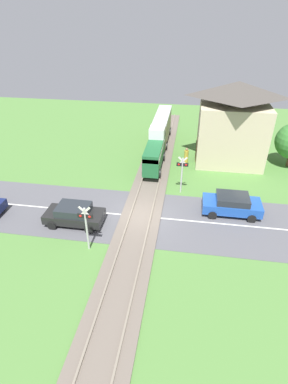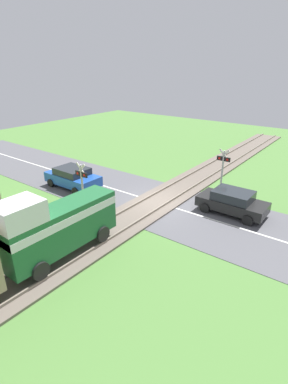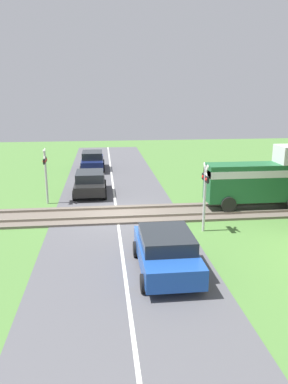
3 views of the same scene
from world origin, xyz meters
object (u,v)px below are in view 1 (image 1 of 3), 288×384
Objects in this scene: train at (159,136)px; crossing_signal_west_approach at (86,223)px; crossing_signal_east_approach at (182,170)px; car_far_side at (232,204)px; station_building at (232,125)px; pedestrian_by_station at (186,157)px; car_near_crossing at (74,214)px.

train is 4.08× the size of crossing_signal_west_approach.
train reaches higher than crossing_signal_east_approach.
car_far_side is 10.31m from crossing_signal_west_approach.
crossing_signal_west_approach reaches higher than car_far_side.
pedestrian_by_station is (-3.89, -1.04, -2.87)m from station_building.
pedestrian_by_station is (0.21, 5.32, -1.26)m from crossing_signal_east_approach.
train reaches higher than crossing_signal_west_approach.
car_near_crossing is 10.93m from car_far_side.
car_far_side is (6.25, -9.61, -1.10)m from train.
station_building is at bearing -7.82° from train.
crossing_signal_east_approach is 5.47m from pedestrian_by_station.
crossing_signal_east_approach reaches higher than pedestrian_by_station.
car_near_crossing is 12.69m from pedestrian_by_station.
car_far_side is at bearing -56.97° from train.
crossing_signal_west_approach is at bearing -112.62° from pedestrian_by_station.
train is at bearing 144.91° from pedestrian_by_station.
car_near_crossing is 8.71m from crossing_signal_east_approach.
crossing_signal_west_approach is (1.72, -2.33, 1.24)m from car_near_crossing.
car_far_side is 1.31× the size of crossing_signal_east_approach.
station_building reaches higher than train.
pedestrian_by_station reaches higher than car_near_crossing.
pedestrian_by_station is at bearing 114.35° from car_far_side.
train reaches higher than pedestrian_by_station.
crossing_signal_east_approach is 1.95× the size of pedestrian_by_station.
car_near_crossing is at bearing -164.72° from car_far_side.
car_far_side is at bearing 15.28° from car_near_crossing.
pedestrian_by_station is at bearing 67.38° from crossing_signal_west_approach.
train reaches higher than car_near_crossing.
car_far_side reaches higher than car_near_crossing.
station_building is (0.43, 8.69, 2.83)m from car_far_side.
crossing_signal_west_approach is at bearing -124.31° from crossing_signal_east_approach.
train is 4.08× the size of crossing_signal_east_approach.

